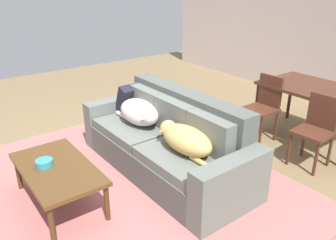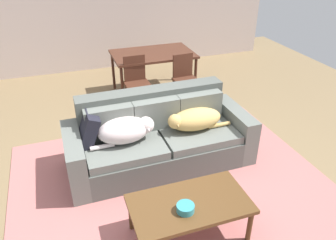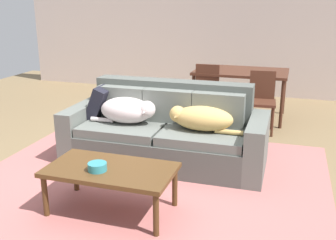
# 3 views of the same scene
# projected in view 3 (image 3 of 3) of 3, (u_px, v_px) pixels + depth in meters

# --- Properties ---
(ground_plane) EXTENTS (10.00, 10.00, 0.00)m
(ground_plane) POSITION_uv_depth(u_px,v_px,m) (136.00, 165.00, 4.63)
(ground_plane) COLOR olive
(back_partition) EXTENTS (8.00, 0.12, 2.70)m
(back_partition) POSITION_uv_depth(u_px,v_px,m) (211.00, 25.00, 7.88)
(back_partition) COLOR beige
(back_partition) RESTS_ON ground
(area_rug) EXTENTS (3.71, 3.31, 0.01)m
(area_rug) POSITION_uv_depth(u_px,v_px,m) (146.00, 184.00, 4.16)
(area_rug) COLOR #B26662
(area_rug) RESTS_ON ground
(couch) EXTENTS (2.31, 0.95, 0.91)m
(couch) POSITION_uv_depth(u_px,v_px,m) (166.00, 133.00, 4.68)
(couch) COLOR #50544F
(couch) RESTS_ON ground
(dog_on_left_cushion) EXTENTS (0.78, 0.38, 0.30)m
(dog_on_left_cushion) POSITION_uv_depth(u_px,v_px,m) (128.00, 110.00, 4.63)
(dog_on_left_cushion) COLOR silver
(dog_on_left_cushion) RESTS_ON couch
(dog_on_right_cushion) EXTENTS (0.83, 0.35, 0.27)m
(dog_on_right_cushion) POSITION_uv_depth(u_px,v_px,m) (201.00, 118.00, 4.38)
(dog_on_right_cushion) COLOR tan
(dog_on_right_cushion) RESTS_ON couch
(throw_pillow_by_left_arm) EXTENTS (0.29, 0.40, 0.42)m
(throw_pillow_by_left_arm) POSITION_uv_depth(u_px,v_px,m) (101.00, 102.00, 4.88)
(throw_pillow_by_left_arm) COLOR black
(throw_pillow_by_left_arm) RESTS_ON couch
(coffee_table) EXTENTS (1.13, 0.62, 0.43)m
(coffee_table) POSITION_uv_depth(u_px,v_px,m) (111.00, 173.00, 3.53)
(coffee_table) COLOR #55371B
(coffee_table) RESTS_ON ground
(bowl_on_coffee_table) EXTENTS (0.17, 0.17, 0.07)m
(bowl_on_coffee_table) POSITION_uv_depth(u_px,v_px,m) (97.00, 167.00, 3.45)
(bowl_on_coffee_table) COLOR teal
(bowl_on_coffee_table) RESTS_ON coffee_table
(dining_table) EXTENTS (1.44, 0.91, 0.76)m
(dining_table) POSITION_uv_depth(u_px,v_px,m) (241.00, 75.00, 6.32)
(dining_table) COLOR #4C281B
(dining_table) RESTS_ON ground
(dining_chair_near_left) EXTENTS (0.41, 0.41, 0.90)m
(dining_chair_near_left) POSITION_uv_depth(u_px,v_px,m) (206.00, 92.00, 6.01)
(dining_chair_near_left) COLOR #4C281B
(dining_chair_near_left) RESTS_ON ground
(dining_chair_near_right) EXTENTS (0.43, 0.43, 0.86)m
(dining_chair_near_right) POSITION_uv_depth(u_px,v_px,m) (261.00, 98.00, 5.70)
(dining_chair_near_right) COLOR #4C281B
(dining_chair_near_right) RESTS_ON ground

